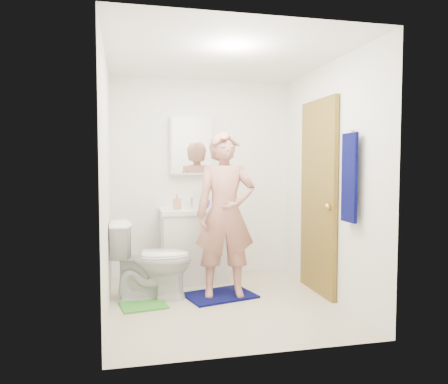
{
  "coord_description": "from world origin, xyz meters",
  "views": [
    {
      "loc": [
        -0.93,
        -4.14,
        1.37
      ],
      "look_at": [
        0.06,
        0.25,
        1.08
      ],
      "focal_mm": 35.0,
      "sensor_mm": 36.0,
      "label": 1
    }
  ],
  "objects_px": {
    "vanity_cabinet": "(194,247)",
    "towel": "(349,178)",
    "toilet": "(152,259)",
    "man": "(225,214)",
    "soap_dispenser": "(177,202)",
    "toothbrush_cup": "(205,204)",
    "medicine_cabinet": "(191,145)"
  },
  "relations": [
    {
      "from": "medicine_cabinet",
      "to": "toilet",
      "type": "xyz_separation_m",
      "value": [
        -0.53,
        -0.84,
        -1.2
      ]
    },
    {
      "from": "soap_dispenser",
      "to": "man",
      "type": "xyz_separation_m",
      "value": [
        0.41,
        -0.71,
        -0.08
      ]
    },
    {
      "from": "toilet",
      "to": "man",
      "type": "xyz_separation_m",
      "value": [
        0.74,
        -0.12,
        0.46
      ]
    },
    {
      "from": "medicine_cabinet",
      "to": "soap_dispenser",
      "type": "bearing_deg",
      "value": -129.05
    },
    {
      "from": "towel",
      "to": "soap_dispenser",
      "type": "xyz_separation_m",
      "value": [
        -1.38,
        1.46,
        -0.31
      ]
    },
    {
      "from": "medicine_cabinet",
      "to": "toothbrush_cup",
      "type": "bearing_deg",
      "value": -40.42
    },
    {
      "from": "toothbrush_cup",
      "to": "man",
      "type": "relative_size",
      "value": 0.07
    },
    {
      "from": "medicine_cabinet",
      "to": "toilet",
      "type": "bearing_deg",
      "value": -122.35
    },
    {
      "from": "vanity_cabinet",
      "to": "toilet",
      "type": "xyz_separation_m",
      "value": [
        -0.53,
        -0.62,
        0.0
      ]
    },
    {
      "from": "toilet",
      "to": "soap_dispenser",
      "type": "xyz_separation_m",
      "value": [
        0.33,
        0.59,
        0.54
      ]
    },
    {
      "from": "toilet",
      "to": "vanity_cabinet",
      "type": "bearing_deg",
      "value": -37.13
    },
    {
      "from": "soap_dispenser",
      "to": "man",
      "type": "height_order",
      "value": "man"
    },
    {
      "from": "toothbrush_cup",
      "to": "man",
      "type": "bearing_deg",
      "value": -86.11
    },
    {
      "from": "toothbrush_cup",
      "to": "medicine_cabinet",
      "type": "bearing_deg",
      "value": 139.58
    },
    {
      "from": "soap_dispenser",
      "to": "toothbrush_cup",
      "type": "bearing_deg",
      "value": 18.67
    },
    {
      "from": "towel",
      "to": "toothbrush_cup",
      "type": "bearing_deg",
      "value": 123.04
    },
    {
      "from": "towel",
      "to": "soap_dispenser",
      "type": "distance_m",
      "value": 2.03
    },
    {
      "from": "vanity_cabinet",
      "to": "man",
      "type": "distance_m",
      "value": 0.89
    },
    {
      "from": "soap_dispenser",
      "to": "toothbrush_cup",
      "type": "relative_size",
      "value": 1.48
    },
    {
      "from": "vanity_cabinet",
      "to": "toothbrush_cup",
      "type": "height_order",
      "value": "toothbrush_cup"
    },
    {
      "from": "medicine_cabinet",
      "to": "man",
      "type": "bearing_deg",
      "value": -77.78
    },
    {
      "from": "medicine_cabinet",
      "to": "towel",
      "type": "bearing_deg",
      "value": -55.39
    },
    {
      "from": "soap_dispenser",
      "to": "toothbrush_cup",
      "type": "height_order",
      "value": "soap_dispenser"
    },
    {
      "from": "medicine_cabinet",
      "to": "vanity_cabinet",
      "type": "bearing_deg",
      "value": -90.0
    },
    {
      "from": "vanity_cabinet",
      "to": "towel",
      "type": "distance_m",
      "value": 2.08
    },
    {
      "from": "toothbrush_cup",
      "to": "towel",
      "type": "bearing_deg",
      "value": -56.96
    },
    {
      "from": "soap_dispenser",
      "to": "man",
      "type": "bearing_deg",
      "value": -60.12
    },
    {
      "from": "medicine_cabinet",
      "to": "toothbrush_cup",
      "type": "relative_size",
      "value": 5.79
    },
    {
      "from": "toilet",
      "to": "soap_dispenser",
      "type": "height_order",
      "value": "soap_dispenser"
    },
    {
      "from": "vanity_cabinet",
      "to": "man",
      "type": "relative_size",
      "value": 0.48
    },
    {
      "from": "vanity_cabinet",
      "to": "soap_dispenser",
      "type": "distance_m",
      "value": 0.58
    },
    {
      "from": "vanity_cabinet",
      "to": "towel",
      "type": "relative_size",
      "value": 1.0
    }
  ]
}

